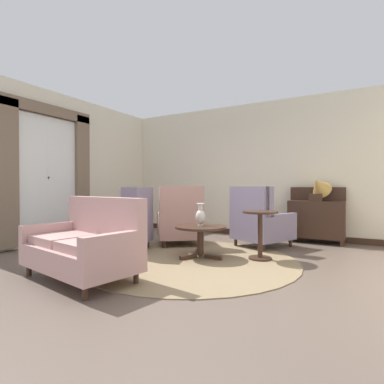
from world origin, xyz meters
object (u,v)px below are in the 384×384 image
(settee, at_px, (85,245))
(sideboard, at_px, (316,218))
(porcelain_vase, at_px, (200,216))
(coffee_table, at_px, (200,232))
(armchair_foreground_right, at_px, (259,223))
(armchair_beside_settee, at_px, (127,225))
(armchair_near_window, at_px, (180,221))
(gramophone, at_px, (318,187))
(side_table, at_px, (260,230))

(settee, bearing_deg, sideboard, 71.56)
(porcelain_vase, bearing_deg, coffee_table, -63.28)
(coffee_table, relative_size, armchair_foreground_right, 0.68)
(armchair_beside_settee, bearing_deg, armchair_near_window, 132.68)
(porcelain_vase, relative_size, gramophone, 0.61)
(coffee_table, xyz_separation_m, gramophone, (1.42, 2.12, 0.69))
(armchair_foreground_right, xyz_separation_m, gramophone, (0.89, 0.85, 0.64))
(settee, relative_size, armchair_beside_settee, 1.45)
(coffee_table, height_order, settee, settee)
(porcelain_vase, xyz_separation_m, sideboard, (1.39, 2.17, -0.17))
(armchair_foreground_right, height_order, armchair_near_window, armchair_near_window)
(armchair_beside_settee, xyz_separation_m, side_table, (2.13, 0.51, -0.01))
(sideboard, bearing_deg, porcelain_vase, -122.73)
(side_table, bearing_deg, settee, -128.54)
(sideboard, bearing_deg, side_table, -106.03)
(porcelain_vase, height_order, sideboard, sideboard)
(settee, xyz_separation_m, side_table, (1.54, 1.93, 0.04))
(porcelain_vase, relative_size, sideboard, 0.32)
(settee, distance_m, sideboard, 4.34)
(settee, bearing_deg, armchair_near_window, 102.95)
(sideboard, height_order, gramophone, gramophone)
(coffee_table, relative_size, side_table, 1.08)
(coffee_table, relative_size, gramophone, 1.38)
(coffee_table, distance_m, side_table, 0.90)
(armchair_foreground_right, bearing_deg, coffee_table, 90.89)
(armchair_foreground_right, relative_size, armchair_near_window, 0.97)
(porcelain_vase, height_order, gramophone, gramophone)
(coffee_table, bearing_deg, armchair_foreground_right, 67.08)
(settee, xyz_separation_m, sideboard, (2.08, 3.81, 0.08))
(side_table, bearing_deg, armchair_beside_settee, -166.44)
(side_table, bearing_deg, armchair_foreground_right, 107.61)
(porcelain_vase, xyz_separation_m, armchair_foreground_right, (0.56, 1.22, -0.20))
(armchair_near_window, xyz_separation_m, gramophone, (2.24, 1.40, 0.63))
(side_table, relative_size, sideboard, 0.67)
(gramophone, bearing_deg, coffee_table, -123.94)
(coffee_table, relative_size, armchair_near_window, 0.66)
(armchair_near_window, bearing_deg, armchair_foreground_right, 163.20)
(armchair_near_window, xyz_separation_m, armchair_beside_settee, (-0.48, -0.91, -0.00))
(porcelain_vase, distance_m, gramophone, 2.57)
(coffee_table, bearing_deg, porcelain_vase, 116.72)
(porcelain_vase, relative_size, armchair_foreground_right, 0.30)
(armchair_foreground_right, bearing_deg, porcelain_vase, 89.40)
(gramophone, bearing_deg, porcelain_vase, -124.84)
(porcelain_vase, distance_m, side_table, 0.92)
(settee, relative_size, armchair_near_window, 1.32)
(settee, relative_size, gramophone, 2.77)
(porcelain_vase, xyz_separation_m, side_table, (0.85, 0.29, -0.20))
(coffee_table, distance_m, armchair_near_window, 1.09)
(armchair_beside_settee, distance_m, side_table, 2.19)
(coffee_table, height_order, armchair_beside_settee, armchair_beside_settee)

